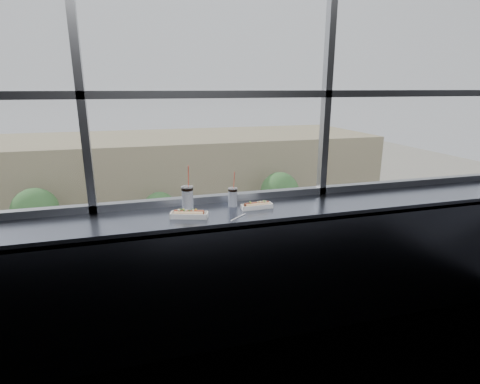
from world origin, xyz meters
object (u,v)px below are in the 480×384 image
object	(u,v)px
hotdog_tray_left	(189,214)
tree_left	(35,211)
car_near_b	(10,332)
tree_right	(280,191)
soda_cup_left	(187,197)
car_near_c	(181,304)
soda_cup_right	(233,196)
tree_center	(160,209)
wrapper	(186,215)
car_far_b	(173,248)
loose_straw	(238,217)
pedestrian_d	(243,224)
car_near_d	(286,289)
hotdog_tray_right	(257,205)
pedestrian_b	(139,229)
car_near_e	(390,273)
car_far_c	(305,233)

from	to	relation	value
hotdog_tray_left	tree_left	size ratio (longest dim) A/B	0.05
car_near_b	tree_right	distance (m)	23.05
soda_cup_left	car_near_c	size ratio (longest dim) A/B	0.06
soda_cup_right	hotdog_tray_left	bearing A→B (deg)	-154.56
car_near_c	tree_center	xyz separation A→B (m)	(-0.20, 12.00, 1.92)
wrapper	tree_left	xyz separation A→B (m)	(-8.11, 28.32, -8.34)
tree_left	tree_right	size ratio (longest dim) A/B	1.00
tree_center	car_far_b	bearing A→B (deg)	-81.22
loose_straw	pedestrian_d	bearing A→B (deg)	33.77
car_near_d	tree_left	distance (m)	20.33
hotdog_tray_right	pedestrian_b	bearing A→B (deg)	90.28
car_near_e	car_near_d	distance (m)	7.52
pedestrian_d	car_near_e	bearing A→B (deg)	121.32
car_far_b	pedestrian_b	bearing A→B (deg)	22.86
car_near_d	hotdog_tray_right	bearing A→B (deg)	148.59
soda_cup_right	wrapper	xyz separation A→B (m)	(-0.41, -0.16, -0.07)
car_near_d	pedestrian_d	world-z (taller)	pedestrian_d
soda_cup_left	car_far_c	xyz separation A→B (m)	(13.14, 24.15, -11.16)
loose_straw	car_near_c	bearing A→B (deg)	46.04
hotdog_tray_left	car_far_b	bearing A→B (deg)	103.66
soda_cup_right	wrapper	bearing A→B (deg)	-159.45
hotdog_tray_right	soda_cup_right	world-z (taller)	soda_cup_right
wrapper	soda_cup_right	bearing A→B (deg)	20.55
car_far_b	pedestrian_d	size ratio (longest dim) A/B	2.85
soda_cup_left	wrapper	size ratio (longest dim) A/B	3.84
wrapper	car_near_d	bearing A→B (deg)	63.69
hotdog_tray_right	car_near_d	bearing A→B (deg)	63.53
soda_cup_left	car_near_b	size ratio (longest dim) A/B	0.07
hotdog_tray_right	tree_center	world-z (taller)	hotdog_tray_right
car_far_c	car_near_b	distance (m)	21.83
pedestrian_d	tree_left	distance (m)	16.98
car_near_b	pedestrian_b	size ratio (longest dim) A/B	2.55
soda_cup_right	car_near_c	xyz separation A→B (m)	(1.19, 16.16, -11.04)
loose_straw	car_near_c	size ratio (longest dim) A/B	0.03
loose_straw	tree_center	distance (m)	29.87
car_far_b	car_far_c	bearing A→B (deg)	-95.01
car_near_c	tree_left	bearing A→B (deg)	42.22
hotdog_tray_left	soda_cup_right	bearing A→B (deg)	43.80
hotdog_tray_right	soda_cup_left	bearing A→B (deg)	164.71
pedestrian_b	tree_right	size ratio (longest dim) A/B	0.40
car_near_d	tree_center	xyz separation A→B (m)	(-6.66, 12.00, 1.99)
car_near_e	tree_center	distance (m)	18.68
car_near_d	tree_left	bearing A→B (deg)	46.71
loose_straw	car_near_c	distance (m)	19.80
hotdog_tray_left	car_near_b	world-z (taller)	hotdog_tray_left
tree_left	car_near_c	bearing A→B (deg)	-51.00
car_far_c	hotdog_tray_left	bearing A→B (deg)	150.44
car_near_b	tree_left	bearing A→B (deg)	9.70
wrapper	tree_right	distance (m)	32.00
car_far_b	car_near_b	bearing A→B (deg)	126.13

